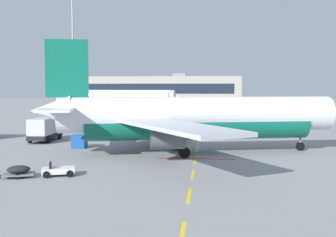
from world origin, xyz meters
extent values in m
cube|color=yellow|center=(18.00, 0.58, 0.00)|extent=(0.24, 4.00, 0.01)
cube|color=yellow|center=(18.00, 7.95, 0.00)|extent=(0.24, 4.00, 0.01)
cube|color=yellow|center=(18.00, 14.76, 0.00)|extent=(0.24, 4.00, 0.01)
cube|color=yellow|center=(18.00, 21.19, 0.00)|extent=(0.24, 4.00, 0.01)
cube|color=yellow|center=(18.00, 28.69, 0.00)|extent=(0.24, 4.00, 0.01)
cube|color=yellow|center=(18.00, 34.60, 0.00)|extent=(0.24, 4.00, 0.01)
cube|color=yellow|center=(18.00, 41.15, 0.00)|extent=(0.24, 4.00, 0.01)
cube|color=yellow|center=(18.00, 47.39, 0.00)|extent=(0.24, 4.00, 0.01)
cube|color=yellow|center=(18.00, 52.96, 0.00)|extent=(0.24, 4.00, 0.01)
cube|color=yellow|center=(18.00, 59.96, 0.00)|extent=(0.24, 4.00, 0.01)
cube|color=yellow|center=(18.00, 65.79, 0.00)|extent=(0.24, 4.00, 0.01)
cube|color=yellow|center=(18.00, 71.41, 0.00)|extent=(0.24, 4.00, 0.01)
cube|color=yellow|center=(18.00, 78.72, 0.00)|extent=(0.24, 4.00, 0.01)
cube|color=yellow|center=(18.00, 85.53, 0.00)|extent=(0.24, 4.00, 0.01)
cube|color=#B21414|center=(18.00, 22.00, 0.00)|extent=(8.00, 0.40, 0.01)
cylinder|color=silver|center=(18.18, 25.77, 4.30)|extent=(30.18, 10.52, 3.80)
cylinder|color=#0F604C|center=(18.18, 25.77, 3.26)|extent=(24.66, 8.95, 3.50)
cone|color=silver|center=(32.84, 29.17, 4.30)|extent=(4.25, 4.42, 3.72)
cone|color=silver|center=(2.84, 22.20, 4.78)|extent=(4.82, 4.10, 3.23)
cube|color=#192333|center=(31.81, 28.94, 4.97)|extent=(2.20, 3.14, 0.60)
cube|color=#0F604C|center=(4.54, 22.59, 9.20)|extent=(4.37, 1.35, 6.00)
cube|color=silver|center=(3.13, 25.55, 5.06)|extent=(4.57, 6.96, 0.24)
cube|color=silver|center=(4.58, 19.32, 5.06)|extent=(4.57, 6.96, 0.24)
cube|color=#B7BCC6|center=(12.38, 33.14, 3.83)|extent=(6.61, 17.42, 0.36)
cube|color=#B7BCC6|center=(16.23, 16.59, 3.83)|extent=(13.16, 16.93, 0.36)
cylinder|color=#4C4F54|center=(12.91, 30.19, 2.38)|extent=(3.59, 2.77, 2.10)
cylinder|color=black|center=(14.47, 30.55, 2.38)|extent=(0.52, 1.77, 1.79)
cylinder|color=#4C4F54|center=(15.40, 19.47, 2.38)|extent=(3.59, 2.77, 2.10)
cylinder|color=black|center=(16.96, 19.84, 2.38)|extent=(0.52, 1.77, 1.79)
cylinder|color=gray|center=(29.77, 28.46, 1.83)|extent=(0.28, 0.28, 2.67)
cylinder|color=black|center=(29.77, 28.46, 0.50)|extent=(1.03, 0.50, 0.99)
cylinder|color=gray|center=(15.64, 27.84, 1.86)|extent=(0.28, 0.28, 2.61)
cylinder|color=black|center=(15.56, 28.19, 0.55)|extent=(1.15, 0.59, 1.10)
cylinder|color=black|center=(15.72, 27.50, 0.55)|extent=(1.15, 0.59, 1.10)
cylinder|color=gray|center=(16.82, 22.78, 1.86)|extent=(0.28, 0.28, 2.61)
cylinder|color=black|center=(16.74, 23.12, 0.55)|extent=(1.15, 0.59, 1.10)
cylinder|color=black|center=(16.90, 22.44, 0.55)|extent=(1.15, 0.59, 1.10)
cylinder|color=silver|center=(-6.13, 101.36, 4.47)|extent=(31.51, 6.75, 3.95)
cylinder|color=orange|center=(-6.13, 101.36, 3.38)|extent=(25.69, 5.91, 3.63)
cone|color=silver|center=(9.44, 99.95, 4.47)|extent=(3.97, 4.18, 3.87)
cone|color=silver|center=(-22.44, 102.84, 4.96)|extent=(4.65, 3.74, 3.36)
cube|color=#192333|center=(8.36, 100.05, 5.16)|extent=(1.92, 3.10, 0.62)
cube|color=orange|center=(-20.62, 102.68, 9.56)|extent=(4.59, 0.79, 6.24)
cube|color=silver|center=(-21.05, 106.05, 5.26)|extent=(3.91, 6.92, 0.25)
cube|color=silver|center=(-21.65, 99.43, 5.26)|extent=(3.91, 6.92, 0.25)
cube|color=#B7BCC6|center=(-9.45, 110.54, 3.98)|extent=(11.86, 18.15, 0.37)
cube|color=#B7BCC6|center=(-11.04, 92.94, 3.98)|extent=(9.15, 18.35, 0.37)
cylinder|color=#4C4F54|center=(-9.89, 107.44, 2.47)|extent=(3.51, 2.47, 2.18)
cylinder|color=black|center=(-8.23, 107.29, 2.47)|extent=(0.29, 1.86, 1.86)
cylinder|color=#4C4F54|center=(-10.92, 96.06, 2.47)|extent=(3.51, 2.47, 2.18)
cylinder|color=black|center=(-9.26, 95.91, 2.47)|extent=(0.29, 1.86, 1.86)
cylinder|color=gray|center=(6.18, 100.25, 1.90)|extent=(0.29, 0.29, 2.77)
cylinder|color=black|center=(6.18, 100.25, 0.51)|extent=(1.05, 0.38, 1.03)
cylinder|color=gray|center=(-7.96, 104.24, 1.93)|extent=(0.29, 0.29, 2.71)
cylinder|color=black|center=(-7.93, 104.61, 0.57)|extent=(1.17, 0.47, 1.14)
cylinder|color=black|center=(-7.99, 103.88, 0.57)|extent=(1.17, 0.47, 1.14)
cylinder|color=gray|center=(-8.45, 98.86, 1.93)|extent=(0.29, 0.29, 2.71)
cylinder|color=black|center=(-8.41, 99.22, 0.57)|extent=(1.17, 0.47, 1.14)
cylinder|color=black|center=(-8.48, 98.50, 0.57)|extent=(1.17, 0.47, 1.14)
cube|color=black|center=(-2.53, 33.68, 0.74)|extent=(2.57, 7.06, 0.60)
cube|color=#606638|center=(-2.59, 35.99, 1.59)|extent=(2.36, 2.43, 1.10)
cube|color=#192333|center=(-2.61, 37.14, 1.69)|extent=(1.92, 0.11, 0.64)
cube|color=#B7BCC6|center=(-2.51, 32.70, 2.09)|extent=(2.51, 4.82, 2.10)
cylinder|color=black|center=(-3.78, 35.89, 0.48)|extent=(0.30, 0.97, 0.96)
cylinder|color=black|center=(-1.38, 35.95, 0.48)|extent=(0.30, 0.97, 0.96)
cylinder|color=black|center=(-3.68, 31.41, 0.48)|extent=(0.30, 0.97, 0.96)
cylinder|color=black|center=(-1.28, 31.47, 0.48)|extent=(0.30, 0.97, 0.96)
cube|color=silver|center=(7.10, 12.94, 0.46)|extent=(2.90, 2.12, 0.44)
cube|color=black|center=(6.48, 12.74, 0.86)|extent=(0.45, 1.10, 0.56)
cylinder|color=black|center=(7.76, 13.88, 0.28)|extent=(0.59, 0.34, 0.56)
cylinder|color=black|center=(8.18, 12.55, 0.28)|extent=(0.59, 0.34, 0.56)
cylinder|color=black|center=(6.02, 13.33, 0.28)|extent=(0.59, 0.34, 0.56)
cylinder|color=black|center=(6.45, 12.00, 0.28)|extent=(0.59, 0.34, 0.56)
cube|color=slate|center=(4.15, 12.00, 0.28)|extent=(2.74, 2.15, 0.12)
ellipsoid|color=black|center=(4.15, 12.00, 0.66)|extent=(2.10, 1.69, 0.64)
cylinder|color=black|center=(3.94, 12.65, 0.22)|extent=(0.46, 0.27, 0.44)
cylinder|color=black|center=(4.35, 11.36, 0.22)|extent=(0.46, 0.27, 0.44)
cube|color=#194C9E|center=(3.98, 28.06, 0.80)|extent=(1.63, 1.59, 1.60)
cube|color=silver|center=(3.98, 28.06, 0.80)|extent=(1.62, 0.07, 1.36)
cylinder|color=slate|center=(-10.48, 69.18, 0.30)|extent=(0.70, 0.70, 0.60)
cylinder|color=#9EA0A5|center=(-10.48, 69.18, 14.43)|extent=(0.36, 0.36, 28.85)
cube|color=#9E998E|center=(-6.08, 172.20, 6.04)|extent=(79.76, 27.00, 12.08)
cube|color=#192333|center=(-6.08, 158.64, 6.65)|extent=(73.38, 0.12, 4.35)
cube|color=gray|center=(5.88, 172.20, 12.88)|extent=(6.00, 5.00, 1.60)
camera|label=1|loc=(19.19, -18.82, 7.23)|focal=43.47mm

